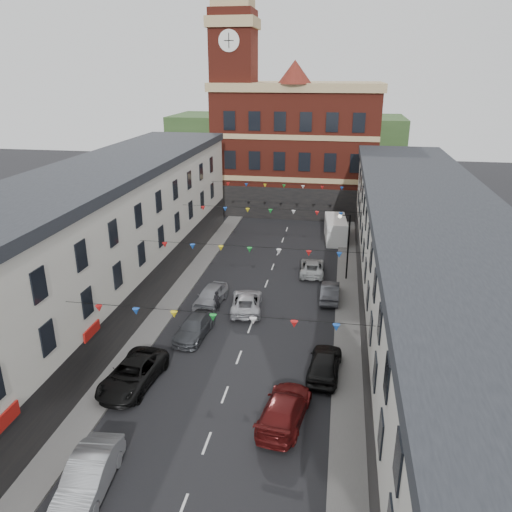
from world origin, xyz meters
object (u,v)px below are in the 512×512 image
Objects in this scene: car_left_d at (194,327)px; car_right_e at (330,292)px; moving_car at (246,302)px; street_lamp at (346,238)px; car_left_e at (211,296)px; white_van at (335,229)px; car_left_b at (88,476)px; car_right_d at (325,363)px; pedestrian at (217,301)px; car_left_c at (133,374)px; car_right_c at (284,409)px; car_right_f at (312,267)px.

car_right_e is at bearing 44.37° from car_left_d.
moving_car reaches higher than car_left_d.
street_lamp reaches higher than moving_car.
car_left_e is at bearing -146.79° from street_lamp.
car_left_e is 0.79× the size of white_van.
car_left_e is 19.99m from white_van.
car_left_b is 14.52m from car_right_d.
pedestrian is at bearing 86.42° from car_left_d.
car_left_e reaches higher than car_left_d.
car_left_c is (-12.05, -17.96, -3.15)m from street_lamp.
car_right_c is at bearing -42.82° from car_left_d.
car_right_e is at bearing 105.88° from car_right_f.
car_left_d is at bearing -116.62° from white_van.
car_left_b is 7.86m from car_left_c.
car_right_f is 10.98m from pedestrian.
car_left_c is 30.98m from white_van.
car_left_e is at bearing 96.20° from car_left_d.
car_left_e reaches higher than car_right_e.
car_left_e is at bearing 83.28° from car_left_b.
pedestrian is (-8.50, 7.28, 0.00)m from car_right_d.
car_right_c is 13.67m from pedestrian.
car_right_c is at bearing 83.21° from car_right_e.
car_left_d is 9.65m from car_right_d.
car_right_d reaches higher than car_left_c.
street_lamp is 12.67m from pedestrian.
car_left_c is at bearing -92.14° from car_left_e.
moving_car is (-7.33, -7.20, -3.22)m from street_lamp.
car_left_c is at bearing -2.71° from car_right_c.
car_left_e is 0.84× the size of car_right_c.
car_left_e is at bearing -16.79° from moving_car.
white_van is (9.33, 17.68, 0.48)m from car_left_e.
street_lamp is at bearing 37.34° from pedestrian.
car_right_e is 5.52m from car_right_f.
pedestrian reaches higher than car_right_c.
street_lamp is 4.42m from car_right_f.
street_lamp is 1.08× the size of white_van.
car_right_d is 16.06m from car_right_f.
moving_car is at bearing -62.67° from car_right_c.
pedestrian reaches higher than car_right_d.
moving_car is (-4.51, -8.16, 0.03)m from car_right_f.
street_lamp is 10.77m from moving_car.
car_right_d is (-1.05, -15.00, -3.11)m from street_lamp.
car_right_f is 9.32m from moving_car.
car_left_b reaches higher than car_right_f.
car_left_d is at bearing -81.75° from car_left_e.
pedestrian is (-6.73, -8.67, 0.14)m from car_right_f.
car_right_c is 5.05m from car_right_d.
car_left_d is at bearing 39.82° from car_right_e.
car_left_d is 10.68m from car_right_c.
car_left_b is at bearing -84.86° from car_left_e.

